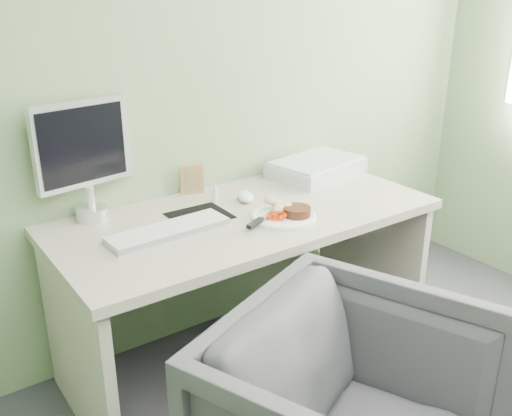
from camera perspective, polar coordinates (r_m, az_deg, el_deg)
wall_back at (r=2.54m, az=-6.05°, el=15.30°), size 3.50×0.00×3.50m
desk at (r=2.45m, az=-1.00°, el=-4.42°), size 1.60×0.75×0.73m
plate at (r=2.32m, az=2.80°, el=-0.90°), size 0.26×0.26×0.01m
steak at (r=2.31m, az=4.10°, el=-0.33°), size 0.13×0.13×0.04m
potato_pile at (r=2.36m, az=2.43°, el=0.48°), size 0.14×0.12×0.06m
carrot_heap at (r=2.28m, az=2.06°, el=-0.60°), size 0.07×0.07×0.04m
steak_knife at (r=2.24m, az=0.43°, el=-1.19°), size 0.24×0.12×0.02m
mousepad at (r=2.36m, az=-5.68°, el=-0.75°), size 0.24×0.21×0.00m
keyboard at (r=2.20m, az=-8.73°, el=-2.20°), size 0.48×0.16×0.02m
computer_mouse at (r=2.50m, az=-1.07°, el=1.15°), size 0.11×0.14×0.04m
photo_frame at (r=2.58m, az=-6.42°, el=2.81°), size 0.11×0.04×0.14m
eyedrop_bottle at (r=2.51m, az=-4.11°, el=1.45°), size 0.02×0.02×0.07m
scanner at (r=2.86m, az=6.04°, el=3.99°), size 0.50×0.38×0.07m
monitor at (r=2.33m, az=-16.82°, el=5.17°), size 0.40×0.14×0.48m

